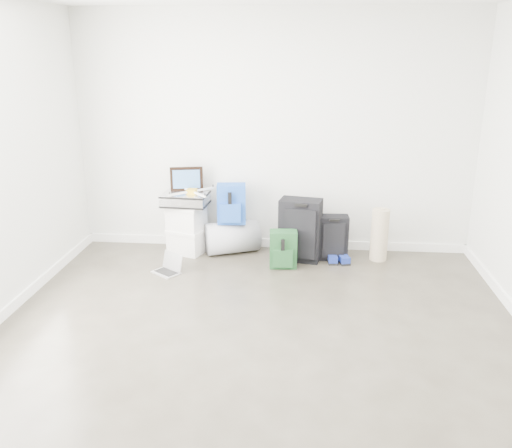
# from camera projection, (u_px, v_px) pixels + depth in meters

# --- Properties ---
(ground) EXTENTS (5.00, 5.00, 0.00)m
(ground) POSITION_uv_depth(u_px,v_px,m) (253.00, 360.00, 4.13)
(ground) COLOR #332F25
(ground) RESTS_ON ground
(room_envelope) EXTENTS (4.52, 5.02, 2.71)m
(room_envelope) POSITION_uv_depth(u_px,v_px,m) (253.00, 134.00, 3.61)
(room_envelope) COLOR silver
(room_envelope) RESTS_ON ground
(boxes_stack) EXTENTS (0.48, 0.44, 0.57)m
(boxes_stack) POSITION_uv_depth(u_px,v_px,m) (187.00, 229.00, 6.23)
(boxes_stack) COLOR silver
(boxes_stack) RESTS_ON ground
(briefcase) EXTENTS (0.52, 0.40, 0.14)m
(briefcase) POSITION_uv_depth(u_px,v_px,m) (186.00, 199.00, 6.12)
(briefcase) COLOR #B2B2B7
(briefcase) RESTS_ON boxes_stack
(painting) EXTENTS (0.37, 0.10, 0.28)m
(painting) POSITION_uv_depth(u_px,v_px,m) (187.00, 179.00, 6.15)
(painting) COLOR black
(painting) RESTS_ON briefcase
(drone) EXTENTS (0.45, 0.45, 0.05)m
(drone) POSITION_uv_depth(u_px,v_px,m) (192.00, 191.00, 6.06)
(drone) COLOR gold
(drone) RESTS_ON briefcase
(duffel_bag) EXTENTS (0.70, 0.57, 0.37)m
(duffel_bag) POSITION_uv_depth(u_px,v_px,m) (232.00, 237.00, 6.26)
(duffel_bag) COLOR gray
(duffel_bag) RESTS_ON ground
(blue_backpack) EXTENTS (0.34, 0.27, 0.45)m
(blue_backpack) POSITION_uv_depth(u_px,v_px,m) (231.00, 205.00, 6.10)
(blue_backpack) COLOR #183E9F
(blue_backpack) RESTS_ON duffel_bag
(large_suitcase) EXTENTS (0.49, 0.37, 0.70)m
(large_suitcase) POSITION_uv_depth(u_px,v_px,m) (300.00, 230.00, 5.99)
(large_suitcase) COLOR black
(large_suitcase) RESTS_ON ground
(green_backpack) EXTENTS (0.30, 0.23, 0.41)m
(green_backpack) POSITION_uv_depth(u_px,v_px,m) (283.00, 250.00, 5.83)
(green_backpack) COLOR #163E1E
(green_backpack) RESTS_ON ground
(carry_on) EXTENTS (0.33, 0.23, 0.50)m
(carry_on) POSITION_uv_depth(u_px,v_px,m) (333.00, 238.00, 6.04)
(carry_on) COLOR black
(carry_on) RESTS_ON ground
(shoes) EXTENTS (0.27, 0.28, 0.09)m
(shoes) POSITION_uv_depth(u_px,v_px,m) (337.00, 258.00, 6.03)
(shoes) COLOR black
(shoes) RESTS_ON ground
(rolled_rug) EXTENTS (0.19, 0.19, 0.59)m
(rolled_rug) POSITION_uv_depth(u_px,v_px,m) (379.00, 235.00, 6.01)
(rolled_rug) COLOR tan
(rolled_rug) RESTS_ON ground
(laptop) EXTENTS (0.35, 0.33, 0.20)m
(laptop) POSITION_uv_depth(u_px,v_px,m) (169.00, 268.00, 5.74)
(laptop) COLOR silver
(laptop) RESTS_ON ground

